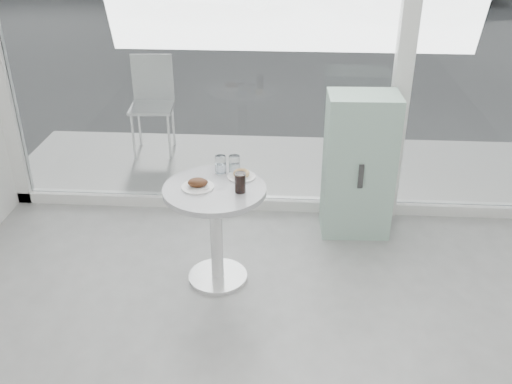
# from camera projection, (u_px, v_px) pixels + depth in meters

# --- Properties ---
(room_shell) EXTENTS (6.00, 6.00, 6.00)m
(room_shell) POSITION_uv_depth(u_px,v_px,m) (281.00, 255.00, 1.19)
(room_shell) COLOR white
(room_shell) RESTS_ON ground
(storefront) EXTENTS (5.00, 0.14, 3.00)m
(storefront) POSITION_uv_depth(u_px,v_px,m) (302.00, 17.00, 4.42)
(storefront) COLOR white
(storefront) RESTS_ON ground
(main_table) EXTENTS (0.72, 0.72, 0.77)m
(main_table) POSITION_uv_depth(u_px,v_px,m) (216.00, 215.00, 4.03)
(main_table) COLOR white
(main_table) RESTS_ON ground
(patio_deck) EXTENTS (5.60, 1.60, 0.05)m
(patio_deck) POSITION_uv_depth(u_px,v_px,m) (288.00, 168.00, 5.92)
(patio_deck) COLOR silver
(patio_deck) RESTS_ON ground
(mint_cabinet) EXTENTS (0.57, 0.40, 1.20)m
(mint_cabinet) POSITION_uv_depth(u_px,v_px,m) (359.00, 166.00, 4.63)
(mint_cabinet) COLOR #9CC7B1
(mint_cabinet) RESTS_ON ground
(patio_chair) EXTENTS (0.47, 0.47, 1.02)m
(patio_chair) POSITION_uv_depth(u_px,v_px,m) (152.00, 98.00, 6.05)
(patio_chair) COLOR white
(patio_chair) RESTS_ON patio_deck
(plate_fritter) EXTENTS (0.23, 0.23, 0.07)m
(plate_fritter) POSITION_uv_depth(u_px,v_px,m) (198.00, 184.00, 3.91)
(plate_fritter) COLOR white
(plate_fritter) RESTS_ON main_table
(plate_donut) EXTENTS (0.20, 0.20, 0.05)m
(plate_donut) POSITION_uv_depth(u_px,v_px,m) (241.00, 175.00, 4.06)
(plate_donut) COLOR white
(plate_donut) RESTS_ON main_table
(water_tumbler_a) EXTENTS (0.08, 0.08, 0.13)m
(water_tumbler_a) POSITION_uv_depth(u_px,v_px,m) (221.00, 166.00, 4.10)
(water_tumbler_a) COLOR white
(water_tumbler_a) RESTS_ON main_table
(water_tumbler_b) EXTENTS (0.08, 0.08, 0.13)m
(water_tumbler_b) POSITION_uv_depth(u_px,v_px,m) (234.00, 165.00, 4.11)
(water_tumbler_b) COLOR white
(water_tumbler_b) RESTS_ON main_table
(cola_glass) EXTENTS (0.07, 0.07, 0.14)m
(cola_glass) POSITION_uv_depth(u_px,v_px,m) (240.00, 183.00, 3.84)
(cola_glass) COLOR white
(cola_glass) RESTS_ON main_table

